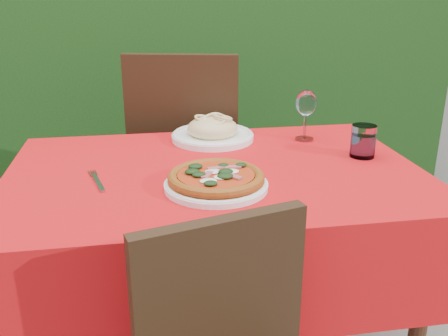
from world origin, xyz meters
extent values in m
cube|color=black|center=(0.00, 1.55, 0.80)|extent=(3.20, 0.55, 1.60)
cube|color=#422415|center=(0.00, 0.00, 0.72)|extent=(1.20, 0.80, 0.04)
cylinder|color=#422415|center=(0.54, -0.34, 0.35)|extent=(0.05, 0.05, 0.70)
cylinder|color=#422415|center=(-0.54, 0.34, 0.35)|extent=(0.05, 0.05, 0.70)
cylinder|color=#422415|center=(0.54, 0.34, 0.35)|extent=(0.05, 0.05, 0.70)
cube|color=red|center=(0.00, 0.00, 0.59)|extent=(1.26, 0.86, 0.32)
cube|color=black|center=(-0.07, -0.54, 0.64)|extent=(0.38, 0.13, 0.42)
cube|color=black|center=(-0.01, 0.77, 0.50)|extent=(0.55, 0.55, 0.04)
cube|color=black|center=(-0.05, 0.57, 0.77)|extent=(0.46, 0.15, 0.51)
cylinder|color=black|center=(0.23, 0.92, 0.24)|extent=(0.04, 0.04, 0.47)
cylinder|color=black|center=(-0.15, 1.01, 0.24)|extent=(0.04, 0.04, 0.47)
cylinder|color=black|center=(0.14, 0.54, 0.24)|extent=(0.04, 0.04, 0.47)
cylinder|color=black|center=(-0.24, 0.62, 0.24)|extent=(0.04, 0.04, 0.47)
cylinder|color=white|center=(-0.02, -0.15, 0.76)|extent=(0.29, 0.29, 0.02)
cylinder|color=#BF5F1A|center=(-0.02, -0.15, 0.77)|extent=(0.30, 0.30, 0.02)
cylinder|color=#A1220A|center=(-0.02, -0.15, 0.79)|extent=(0.24, 0.24, 0.01)
cylinder|color=white|center=(0.04, 0.31, 0.76)|extent=(0.30, 0.30, 0.02)
ellipsoid|color=beige|center=(0.04, 0.31, 0.79)|extent=(0.20, 0.20, 0.08)
cylinder|color=silver|center=(0.50, 0.04, 0.80)|extent=(0.08, 0.08, 0.11)
cylinder|color=#ABD3E8|center=(0.50, 0.04, 0.78)|extent=(0.07, 0.07, 0.07)
cylinder|color=silver|center=(0.37, 0.25, 0.75)|extent=(0.07, 0.07, 0.01)
cylinder|color=silver|center=(0.37, 0.25, 0.80)|extent=(0.01, 0.01, 0.09)
ellipsoid|color=silver|center=(0.37, 0.25, 0.88)|extent=(0.07, 0.07, 0.09)
cube|color=#B3B3BA|center=(-0.35, -0.06, 0.75)|extent=(0.07, 0.19, 0.01)
camera|label=1|loc=(-0.21, -1.42, 1.28)|focal=40.00mm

